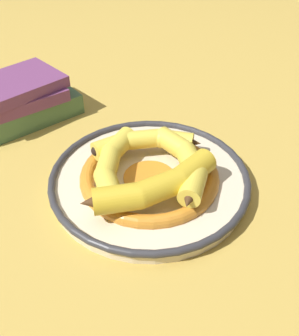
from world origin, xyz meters
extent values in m
plane|color=gold|center=(0.00, 0.00, 0.00)|extent=(2.80, 2.80, 0.00)
cylinder|color=beige|center=(0.03, 0.03, 0.01)|extent=(0.30, 0.30, 0.02)
torus|color=orange|center=(0.03, 0.03, 0.02)|extent=(0.22, 0.22, 0.02)
cylinder|color=orange|center=(0.03, 0.03, 0.02)|extent=(0.08, 0.08, 0.00)
torus|color=#333338|center=(0.03, 0.03, 0.02)|extent=(0.32, 0.32, 0.01)
cylinder|color=gold|center=(0.05, -0.06, 0.05)|extent=(0.07, 0.07, 0.04)
cylinder|color=gold|center=(0.08, 0.00, 0.05)|extent=(0.06, 0.07, 0.04)
cylinder|color=gold|center=(0.09, 0.06, 0.05)|extent=(0.04, 0.06, 0.04)
sphere|color=gold|center=(0.07, -0.03, 0.05)|extent=(0.04, 0.04, 0.04)
sphere|color=gold|center=(0.09, 0.03, 0.05)|extent=(0.04, 0.04, 0.04)
cone|color=#472D19|center=(0.03, -0.08, 0.05)|extent=(0.04, 0.04, 0.03)
sphere|color=black|center=(0.09, 0.09, 0.05)|extent=(0.02, 0.02, 0.02)
cylinder|color=yellow|center=(0.11, 0.03, 0.05)|extent=(0.05, 0.07, 0.03)
cylinder|color=yellow|center=(0.07, 0.08, 0.05)|extent=(0.07, 0.06, 0.03)
cylinder|color=yellow|center=(0.02, 0.10, 0.05)|extent=(0.06, 0.04, 0.03)
sphere|color=yellow|center=(0.10, 0.06, 0.05)|extent=(0.03, 0.03, 0.03)
sphere|color=yellow|center=(0.05, 0.09, 0.05)|extent=(0.03, 0.03, 0.03)
cone|color=#472D19|center=(0.12, 0.01, 0.05)|extent=(0.04, 0.04, 0.03)
sphere|color=black|center=(-0.01, 0.10, 0.05)|extent=(0.02, 0.02, 0.02)
cylinder|color=yellow|center=(0.02, 0.11, 0.05)|extent=(0.06, 0.05, 0.03)
cylinder|color=yellow|center=(-0.02, 0.07, 0.05)|extent=(0.06, 0.06, 0.03)
cylinder|color=yellow|center=(-0.05, 0.02, 0.05)|extent=(0.04, 0.06, 0.03)
sphere|color=yellow|center=(0.00, 0.09, 0.05)|extent=(0.03, 0.03, 0.03)
sphere|color=yellow|center=(-0.04, 0.05, 0.05)|extent=(0.03, 0.03, 0.03)
cone|color=#472D19|center=(0.04, 0.12, 0.05)|extent=(0.04, 0.03, 0.02)
sphere|color=black|center=(-0.06, 0.00, 0.05)|extent=(0.02, 0.02, 0.02)
cylinder|color=yellow|center=(-0.04, 0.04, 0.05)|extent=(0.05, 0.06, 0.03)
cylinder|color=yellow|center=(-0.02, -0.01, 0.05)|extent=(0.06, 0.06, 0.03)
cylinder|color=yellow|center=(0.03, -0.05, 0.05)|extent=(0.06, 0.06, 0.03)
sphere|color=yellow|center=(-0.03, 0.01, 0.05)|extent=(0.03, 0.03, 0.03)
sphere|color=yellow|center=(0.00, -0.03, 0.05)|extent=(0.03, 0.03, 0.03)
cone|color=#472D19|center=(-0.05, 0.06, 0.05)|extent=(0.03, 0.03, 0.02)
sphere|color=black|center=(0.05, -0.06, 0.05)|extent=(0.02, 0.02, 0.02)
cube|color=#4C754C|center=(-0.30, 0.02, 0.02)|extent=(0.16, 0.22, 0.04)
cube|color=white|center=(-0.30, 0.02, 0.02)|extent=(0.15, 0.21, 0.03)
cube|color=#753D70|center=(-0.30, 0.01, 0.05)|extent=(0.16, 0.19, 0.02)
cube|color=white|center=(-0.30, 0.01, 0.05)|extent=(0.15, 0.18, 0.02)
cube|color=#753D70|center=(-0.30, 0.01, 0.07)|extent=(0.13, 0.18, 0.02)
cube|color=white|center=(-0.30, 0.01, 0.07)|extent=(0.12, 0.17, 0.02)
camera|label=1|loc=(0.34, -0.31, 0.42)|focal=42.00mm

